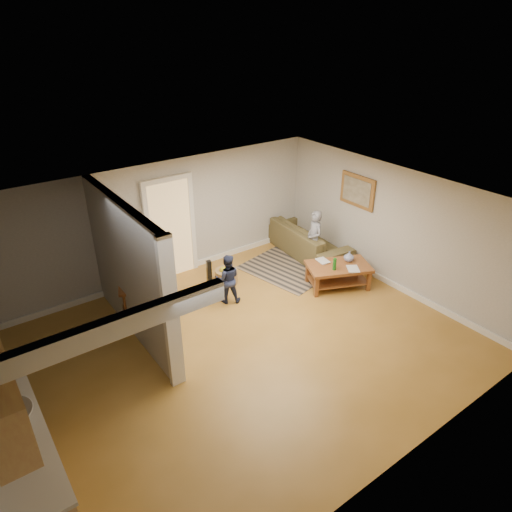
{
  "coord_description": "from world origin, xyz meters",
  "views": [
    {
      "loc": [
        -3.35,
        -5.09,
        4.97
      ],
      "look_at": [
        0.99,
        0.88,
        1.1
      ],
      "focal_mm": 32.0,
      "sensor_mm": 36.0,
      "label": 1
    }
  ],
  "objects_px": {
    "sofa": "(306,253)",
    "toy_basket": "(226,276)",
    "speaker_right": "(210,281)",
    "child": "(312,265)",
    "coffee_table": "(339,269)",
    "toddler": "(228,301)",
    "speaker_left": "(153,313)",
    "tv_console": "(133,279)"
  },
  "relations": [
    {
      "from": "speaker_left",
      "to": "speaker_right",
      "type": "bearing_deg",
      "value": -0.65
    },
    {
      "from": "sofa",
      "to": "tv_console",
      "type": "height_order",
      "value": "tv_console"
    },
    {
      "from": "child",
      "to": "coffee_table",
      "type": "bearing_deg",
      "value": 3.29
    },
    {
      "from": "speaker_left",
      "to": "child",
      "type": "distance_m",
      "value": 4.01
    },
    {
      "from": "tv_console",
      "to": "toddler",
      "type": "bearing_deg",
      "value": -3.35
    },
    {
      "from": "coffee_table",
      "to": "tv_console",
      "type": "relative_size",
      "value": 1.09
    },
    {
      "from": "sofa",
      "to": "toy_basket",
      "type": "relative_size",
      "value": 5.05
    },
    {
      "from": "toy_basket",
      "to": "toddler",
      "type": "distance_m",
      "value": 0.73
    },
    {
      "from": "speaker_right",
      "to": "toddler",
      "type": "height_order",
      "value": "speaker_right"
    },
    {
      "from": "sofa",
      "to": "toy_basket",
      "type": "xyz_separation_m",
      "value": [
        -2.29,
        -0.05,
        0.17
      ]
    },
    {
      "from": "sofa",
      "to": "tv_console",
      "type": "distance_m",
      "value": 4.3
    },
    {
      "from": "toddler",
      "to": "coffee_table",
      "type": "bearing_deg",
      "value": -171.56
    },
    {
      "from": "coffee_table",
      "to": "toddler",
      "type": "height_order",
      "value": "coffee_table"
    },
    {
      "from": "sofa",
      "to": "toddler",
      "type": "height_order",
      "value": "toddler"
    },
    {
      "from": "speaker_left",
      "to": "toy_basket",
      "type": "height_order",
      "value": "speaker_left"
    },
    {
      "from": "speaker_left",
      "to": "toy_basket",
      "type": "xyz_separation_m",
      "value": [
        1.98,
        0.76,
        -0.28
      ]
    },
    {
      "from": "child",
      "to": "toddler",
      "type": "bearing_deg",
      "value": -73.42
    },
    {
      "from": "sofa",
      "to": "coffee_table",
      "type": "height_order",
      "value": "coffee_table"
    },
    {
      "from": "speaker_right",
      "to": "toy_basket",
      "type": "relative_size",
      "value": 1.87
    },
    {
      "from": "speaker_right",
      "to": "child",
      "type": "bearing_deg",
      "value": 9.77
    },
    {
      "from": "tv_console",
      "to": "child",
      "type": "xyz_separation_m",
      "value": [
        3.94,
        -0.61,
        -0.71
      ]
    },
    {
      "from": "sofa",
      "to": "speaker_right",
      "type": "bearing_deg",
      "value": 102.82
    },
    {
      "from": "sofa",
      "to": "toddler",
      "type": "xyz_separation_m",
      "value": [
        -2.64,
        -0.66,
        0.0
      ]
    },
    {
      "from": "speaker_right",
      "to": "speaker_left",
      "type": "bearing_deg",
      "value": -151.16
    },
    {
      "from": "tv_console",
      "to": "toddler",
      "type": "distance_m",
      "value": 1.89
    },
    {
      "from": "coffee_table",
      "to": "tv_console",
      "type": "bearing_deg",
      "value": 157.2
    },
    {
      "from": "speaker_left",
      "to": "toddler",
      "type": "relative_size",
      "value": 0.9
    },
    {
      "from": "coffee_table",
      "to": "speaker_left",
      "type": "distance_m",
      "value": 3.86
    },
    {
      "from": "tv_console",
      "to": "speaker_right",
      "type": "relative_size",
      "value": 1.52
    },
    {
      "from": "coffee_table",
      "to": "tv_console",
      "type": "xyz_separation_m",
      "value": [
        -3.76,
        1.58,
        0.33
      ]
    },
    {
      "from": "speaker_right",
      "to": "toddler",
      "type": "xyz_separation_m",
      "value": [
        0.26,
        -0.25,
        -0.44
      ]
    },
    {
      "from": "coffee_table",
      "to": "child",
      "type": "relative_size",
      "value": 1.11
    },
    {
      "from": "tv_console",
      "to": "speaker_left",
      "type": "height_order",
      "value": "tv_console"
    },
    {
      "from": "sofa",
      "to": "toy_basket",
      "type": "distance_m",
      "value": 2.29
    },
    {
      "from": "coffee_table",
      "to": "speaker_right",
      "type": "relative_size",
      "value": 1.67
    },
    {
      "from": "toy_basket",
      "to": "sofa",
      "type": "bearing_deg",
      "value": 1.15
    },
    {
      "from": "tv_console",
      "to": "toy_basket",
      "type": "xyz_separation_m",
      "value": [
        1.95,
        -0.12,
        -0.54
      ]
    },
    {
      "from": "speaker_left",
      "to": "tv_console",
      "type": "bearing_deg",
      "value": 71.2
    },
    {
      "from": "toy_basket",
      "to": "tv_console",
      "type": "bearing_deg",
      "value": 176.62
    },
    {
      "from": "coffee_table",
      "to": "child",
      "type": "xyz_separation_m",
      "value": [
        0.18,
        0.97,
        -0.39
      ]
    },
    {
      "from": "speaker_left",
      "to": "toddler",
      "type": "xyz_separation_m",
      "value": [
        1.63,
        0.15,
        -0.45
      ]
    },
    {
      "from": "sofa",
      "to": "child",
      "type": "relative_size",
      "value": 1.8
    }
  ]
}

